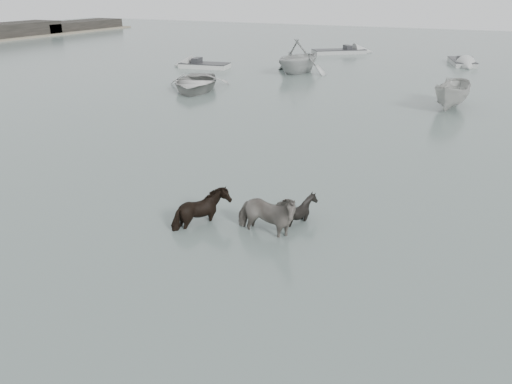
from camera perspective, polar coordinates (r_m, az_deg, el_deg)
ground at (r=12.64m, az=4.64°, el=-5.40°), size 140.00×140.00×0.00m
pony_pinto at (r=12.49m, az=1.12°, el=-1.80°), size 1.84×0.91×1.52m
pony_dark at (r=13.10m, az=-6.23°, el=-1.14°), size 1.19×1.38×1.35m
pony_black at (r=13.35m, az=5.06°, el=-1.19°), size 1.26×1.20×1.11m
rowboat_lead at (r=31.22m, az=-6.99°, el=12.52°), size 5.52×6.37×1.10m
rowboat_trail at (r=37.27m, az=4.96°, el=15.32°), size 5.19×5.66×2.53m
boat_small at (r=28.09m, az=21.57°, el=10.48°), size 1.97×4.15×1.54m
skiff_outer at (r=39.78m, az=-5.90°, el=14.45°), size 5.37×2.37×0.75m
skiff_mid at (r=44.58m, az=22.52°, el=13.79°), size 2.99×6.04×0.75m
skiff_far at (r=48.87m, az=9.48°, el=15.77°), size 6.36×5.37×0.75m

